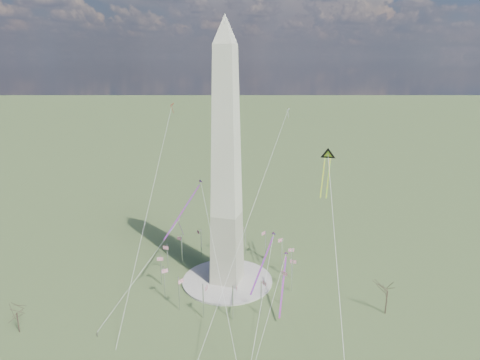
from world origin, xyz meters
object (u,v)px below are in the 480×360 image
(tree_near, at_px, (388,289))
(person_west, at_px, (97,334))
(washington_monument, at_px, (226,165))
(kite_delta_black, at_px, (328,157))

(tree_near, relative_size, person_west, 9.04)
(tree_near, bearing_deg, washington_monument, 175.08)
(tree_near, xyz_separation_m, kite_delta_black, (-24.63, 19.87, 40.64))
(tree_near, bearing_deg, kite_delta_black, 141.10)
(kite_delta_black, bearing_deg, tree_near, 139.12)
(tree_near, relative_size, kite_delta_black, 0.73)
(person_west, bearing_deg, kite_delta_black, -111.14)
(kite_delta_black, bearing_deg, washington_monument, 20.50)
(washington_monument, xyz_separation_m, tree_near, (60.13, -5.18, -38.49))
(washington_monument, xyz_separation_m, person_west, (-29.10, -45.45, -47.22))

